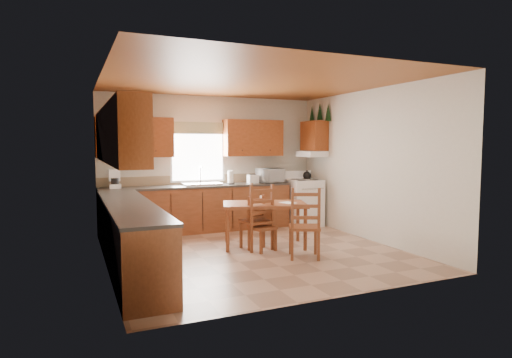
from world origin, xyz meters
name	(u,v)px	position (x,y,z in m)	size (l,w,h in m)	color
floor	(255,252)	(0.00, 0.00, 0.00)	(4.50, 4.50, 0.00)	tan
ceiling	(255,81)	(0.00, 0.00, 2.70)	(4.50, 4.50, 0.00)	brown
wall_left	(104,172)	(-2.25, 0.00, 1.35)	(4.50, 4.50, 0.00)	beige
wall_right	(370,165)	(2.25, 0.00, 1.35)	(4.50, 4.50, 0.00)	beige
wall_back	(212,162)	(0.00, 2.25, 1.35)	(4.50, 4.50, 0.00)	beige
wall_front	(336,179)	(0.00, -2.25, 1.35)	(4.50, 4.50, 0.00)	beige
lower_cab_back	(198,209)	(-0.38, 1.95, 0.44)	(3.75, 0.60, 0.88)	brown
lower_cab_left	(130,238)	(-1.95, -0.15, 0.44)	(0.60, 3.60, 0.88)	brown
counter_back	(198,186)	(-0.38, 1.95, 0.90)	(3.75, 0.63, 0.04)	#393431
counter_left	(129,205)	(-1.95, -0.15, 0.90)	(0.63, 3.60, 0.04)	#393431
backsplash	(194,180)	(-0.38, 2.24, 1.01)	(3.75, 0.01, 0.18)	#857254
upper_cab_back_left	(135,137)	(-1.55, 2.08, 1.85)	(1.41, 0.33, 0.75)	brown
upper_cab_back_right	(253,138)	(0.86, 2.08, 1.85)	(1.25, 0.33, 0.75)	brown
upper_cab_left	(117,135)	(-2.08, -0.15, 1.85)	(0.33, 3.60, 0.75)	brown
upper_cab_stove	(314,136)	(2.08, 1.65, 1.90)	(0.33, 0.62, 0.62)	brown
range_hood	(312,154)	(2.03, 1.65, 1.52)	(0.44, 0.62, 0.12)	white
window_frame	(198,153)	(-0.30, 2.22, 1.55)	(1.13, 0.02, 1.18)	white
window_pane	(198,153)	(-0.30, 2.21, 1.55)	(1.05, 0.01, 1.10)	white
window_valance	(198,128)	(-0.30, 2.19, 2.05)	(1.19, 0.01, 0.24)	#496031
sink_basin	(202,184)	(-0.30, 1.95, 0.94)	(0.75, 0.45, 0.04)	silver
pine_decal_a	(328,112)	(2.21, 1.33, 2.38)	(0.22, 0.22, 0.36)	black
pine_decal_b	(320,111)	(2.21, 1.65, 2.42)	(0.22, 0.22, 0.36)	black
pine_decal_c	(312,114)	(2.21, 1.97, 2.38)	(0.22, 0.22, 0.36)	black
stove	(304,203)	(1.88, 1.70, 0.48)	(0.64, 0.67, 0.96)	white
coffeemaker	(115,180)	(-1.94, 1.98, 1.08)	(0.19, 0.22, 0.32)	white
paper_towel	(231,177)	(0.29, 1.90, 1.06)	(0.12, 0.12, 0.27)	white
toaster	(253,179)	(0.77, 1.89, 1.01)	(0.22, 0.14, 0.18)	white
microwave	(270,175)	(1.18, 1.94, 1.07)	(0.49, 0.36, 0.30)	white
dining_table	(265,225)	(0.31, 0.29, 0.37)	(1.38, 0.79, 0.74)	brown
chair_near_left	(304,223)	(0.56, -0.59, 0.54)	(0.45, 0.43, 1.08)	brown
chair_near_right	(256,217)	(0.11, 0.19, 0.53)	(0.45, 0.43, 1.07)	brown
chair_far_left	(262,224)	(0.15, 0.04, 0.44)	(0.37, 0.35, 0.88)	brown
chair_far_right	(263,207)	(0.88, 1.63, 0.47)	(0.39, 0.37, 0.93)	brown
table_paper	(288,203)	(0.68, 0.16, 0.74)	(0.20, 0.26, 0.00)	white
table_card	(262,199)	(0.30, 0.38, 0.80)	(0.09, 0.02, 0.12)	white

